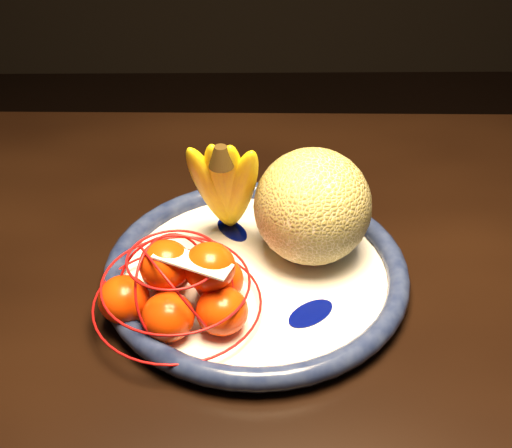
{
  "coord_description": "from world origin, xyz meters",
  "views": [
    {
      "loc": [
        -0.31,
        -0.45,
        1.24
      ],
      "look_at": [
        -0.3,
        0.14,
        0.81
      ],
      "focal_mm": 50.0,
      "sensor_mm": 36.0,
      "label": 1
    }
  ],
  "objects_px": {
    "fruit_bowl": "(256,273)",
    "banana_bunch": "(226,183)",
    "dining_table": "(459,376)",
    "mandarin_bag": "(181,287)",
    "cantaloupe": "(313,207)"
  },
  "relations": [
    {
      "from": "fruit_bowl",
      "to": "banana_bunch",
      "type": "relative_size",
      "value": 2.18
    },
    {
      "from": "dining_table",
      "to": "fruit_bowl",
      "type": "relative_size",
      "value": 4.64
    },
    {
      "from": "dining_table",
      "to": "fruit_bowl",
      "type": "bearing_deg",
      "value": 164.76
    },
    {
      "from": "fruit_bowl",
      "to": "banana_bunch",
      "type": "distance_m",
      "value": 0.1
    },
    {
      "from": "fruit_bowl",
      "to": "mandarin_bag",
      "type": "xyz_separation_m",
      "value": [
        -0.07,
        -0.06,
        0.03
      ]
    },
    {
      "from": "cantaloupe",
      "to": "banana_bunch",
      "type": "relative_size",
      "value": 0.84
    },
    {
      "from": "dining_table",
      "to": "mandarin_bag",
      "type": "xyz_separation_m",
      "value": [
        -0.29,
        0.01,
        0.12
      ]
    },
    {
      "from": "fruit_bowl",
      "to": "mandarin_bag",
      "type": "relative_size",
      "value": 1.53
    },
    {
      "from": "dining_table",
      "to": "mandarin_bag",
      "type": "relative_size",
      "value": 7.1
    },
    {
      "from": "cantaloupe",
      "to": "banana_bunch",
      "type": "height_order",
      "value": "banana_bunch"
    },
    {
      "from": "cantaloupe",
      "to": "banana_bunch",
      "type": "distance_m",
      "value": 0.1
    },
    {
      "from": "fruit_bowl",
      "to": "banana_bunch",
      "type": "bearing_deg",
      "value": 118.04
    },
    {
      "from": "cantaloupe",
      "to": "mandarin_bag",
      "type": "relative_size",
      "value": 0.59
    },
    {
      "from": "dining_table",
      "to": "mandarin_bag",
      "type": "height_order",
      "value": "mandarin_bag"
    },
    {
      "from": "dining_table",
      "to": "fruit_bowl",
      "type": "xyz_separation_m",
      "value": [
        -0.22,
        0.06,
        0.09
      ]
    }
  ]
}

